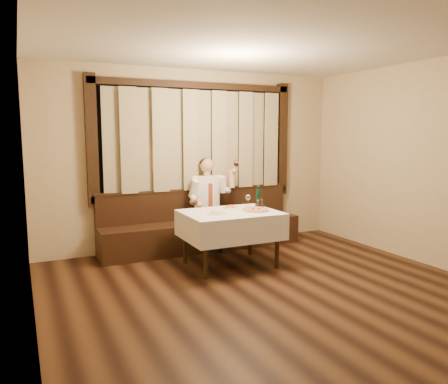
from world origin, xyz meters
name	(u,v)px	position (x,y,z in m)	size (l,w,h in m)	color
room	(257,160)	(0.00, 0.97, 1.50)	(5.01, 6.01, 2.81)	black
banquette	(202,229)	(0.00, 2.72, 0.31)	(3.20, 0.61, 0.94)	black
dining_table	(230,219)	(0.00, 1.70, 0.65)	(1.27, 0.97, 0.76)	black
pizza	(256,210)	(0.33, 1.59, 0.77)	(0.37, 0.37, 0.04)	white
pasta_red	(230,206)	(0.12, 1.94, 0.79)	(0.23, 0.23, 0.08)	white
pasta_cream	(217,211)	(-0.24, 1.63, 0.79)	(0.26, 0.26, 0.09)	white
green_bottle	(258,198)	(0.53, 1.87, 0.89)	(0.07, 0.07, 0.31)	#0E452A
table_wine_glass	(248,198)	(0.37, 1.89, 0.89)	(0.07, 0.07, 0.19)	white
cruet_caddy	(260,204)	(0.53, 1.83, 0.80)	(0.14, 0.09, 0.14)	black
seated_man	(209,197)	(0.10, 2.63, 0.83)	(0.79, 0.59, 1.43)	black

